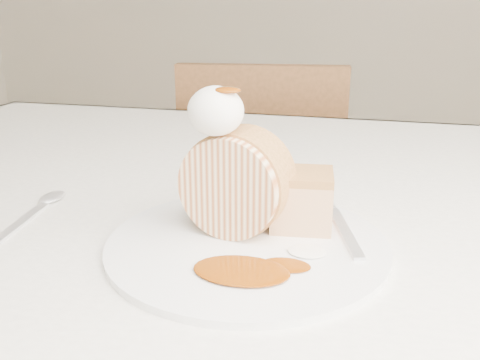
# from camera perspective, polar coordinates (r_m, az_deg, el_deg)

# --- Properties ---
(table) EXTENTS (1.40, 0.90, 0.75)m
(table) POSITION_cam_1_polar(r_m,az_deg,el_deg) (0.77, 1.65, -6.74)
(table) COLOR white
(table) RESTS_ON ground
(chair_far) EXTENTS (0.45, 0.45, 0.85)m
(chair_far) POSITION_cam_1_polar(r_m,az_deg,el_deg) (1.43, 2.43, -1.86)
(chair_far) COLOR brown
(chair_far) RESTS_ON ground
(plate) EXTENTS (0.32, 0.32, 0.01)m
(plate) POSITION_cam_1_polar(r_m,az_deg,el_deg) (0.56, 0.77, -6.87)
(plate) COLOR white
(plate) RESTS_ON table
(roulade_slice) EXTENTS (0.12, 0.08, 0.11)m
(roulade_slice) POSITION_cam_1_polar(r_m,az_deg,el_deg) (0.56, -0.39, -0.29)
(roulade_slice) COLOR beige
(roulade_slice) RESTS_ON plate
(cake_chunk) EXTENTS (0.07, 0.07, 0.05)m
(cake_chunk) POSITION_cam_1_polar(r_m,az_deg,el_deg) (0.58, 6.58, -2.47)
(cake_chunk) COLOR #C47C4A
(cake_chunk) RESTS_ON plate
(whipped_cream) EXTENTS (0.06, 0.06, 0.05)m
(whipped_cream) POSITION_cam_1_polar(r_m,az_deg,el_deg) (0.53, -2.60, 7.37)
(whipped_cream) COLOR white
(whipped_cream) RESTS_ON roulade_slice
(caramel_drizzle) EXTENTS (0.03, 0.02, 0.01)m
(caramel_drizzle) POSITION_cam_1_polar(r_m,az_deg,el_deg) (0.52, -1.45, 10.24)
(caramel_drizzle) COLOR #753104
(caramel_drizzle) RESTS_ON whipped_cream
(caramel_pool) EXTENTS (0.10, 0.07, 0.00)m
(caramel_pool) POSITION_cam_1_polar(r_m,az_deg,el_deg) (0.49, 0.14, -9.63)
(caramel_pool) COLOR #753104
(caramel_pool) RESTS_ON plate
(fork) EXTENTS (0.07, 0.17, 0.00)m
(fork) POSITION_cam_1_polar(r_m,az_deg,el_deg) (0.58, 11.16, -5.48)
(fork) COLOR silver
(fork) RESTS_ON plate
(spoon) EXTENTS (0.04, 0.16, 0.00)m
(spoon) POSITION_cam_1_polar(r_m,az_deg,el_deg) (0.65, -22.57, -4.43)
(spoon) COLOR silver
(spoon) RESTS_ON table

